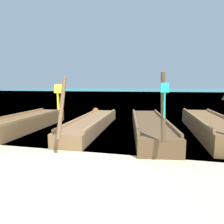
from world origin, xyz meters
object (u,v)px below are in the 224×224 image
at_px(longtail_boat_turquoise_ribbon, 149,126).
at_px(longtail_boat_red_ribbon, 17,125).
at_px(longtail_boat_violet_ribbon, 209,126).
at_px(mooring_buoy_near, 96,111).
at_px(longtail_boat_yellow_ribbon, 92,124).

bearing_deg(longtail_boat_turquoise_ribbon, longtail_boat_red_ribbon, -167.47).
height_order(longtail_boat_violet_ribbon, mooring_buoy_near, longtail_boat_violet_ribbon).
height_order(longtail_boat_yellow_ribbon, longtail_boat_turquoise_ribbon, longtail_boat_turquoise_ribbon).
bearing_deg(longtail_boat_turquoise_ribbon, longtail_boat_violet_ribbon, 8.30).
bearing_deg(longtail_boat_red_ribbon, longtail_boat_violet_ribbon, 11.25).
distance_m(longtail_boat_violet_ribbon, mooring_buoy_near, 7.59).
bearing_deg(longtail_boat_violet_ribbon, longtail_boat_yellow_ribbon, -177.48).
relative_size(longtail_boat_yellow_ribbon, longtail_boat_turquoise_ribbon, 1.03).
distance_m(longtail_boat_turquoise_ribbon, mooring_buoy_near, 6.05).
relative_size(longtail_boat_yellow_ribbon, longtail_boat_violet_ribbon, 1.07).
distance_m(longtail_boat_red_ribbon, longtail_boat_yellow_ribbon, 3.16).
height_order(longtail_boat_turquoise_ribbon, mooring_buoy_near, longtail_boat_turquoise_ribbon).
distance_m(longtail_boat_yellow_ribbon, mooring_buoy_near, 4.72).
distance_m(longtail_boat_yellow_ribbon, longtail_boat_turquoise_ribbon, 2.56).
bearing_deg(longtail_boat_red_ribbon, longtail_boat_turquoise_ribbon, 12.53).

